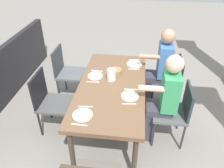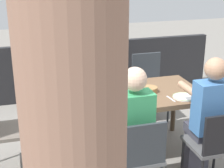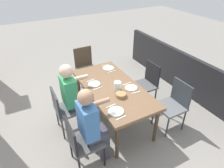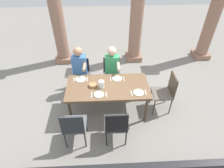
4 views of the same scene
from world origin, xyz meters
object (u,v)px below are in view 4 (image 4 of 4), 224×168
object	(u,v)px
plate_0	(81,79)
stone_column_centre	(137,16)
stone_column_near	(57,17)
bread_basket	(93,85)
diner_woman_green	(80,71)
stone_column_far	(214,15)
plate_3	(139,92)
chair_west_south	(74,126)
chair_mid_north	(112,72)
chair_head_east	(166,91)
diner_man_white	(112,70)
water_pitcher	(102,85)
plate_2	(117,78)
chair_mid_south	(116,124)
plate_1	(99,94)
dining_table	(108,88)
chair_west_north	(81,73)

from	to	relation	value
plate_0	stone_column_centre	bearing A→B (deg)	52.90
stone_column_near	bread_basket	xyz separation A→B (m)	(1.04, -2.28, -0.66)
stone_column_near	diner_woman_green	bearing A→B (deg)	-66.68
stone_column_far	plate_3	bearing A→B (deg)	-135.38
stone_column_far	stone_column_near	bearing A→B (deg)	180.00
chair_west_south	stone_column_centre	size ratio (longest dim) A/B	0.31
chair_mid_north	stone_column_near	bearing A→B (deg)	135.99
chair_head_east	diner_woman_green	distance (m)	2.09
stone_column_far	diner_man_white	bearing A→B (deg)	-152.25
chair_head_east	bread_basket	bearing A→B (deg)	179.45
water_pitcher	chair_mid_north	bearing A→B (deg)	73.60
diner_man_white	plate_2	world-z (taller)	diner_man_white
chair_west_south	chair_head_east	size ratio (longest dim) A/B	0.95
diner_man_white	plate_2	distance (m)	0.44
chair_mid_south	chair_west_south	bearing A→B (deg)	179.85
stone_column_far	plate_3	world-z (taller)	stone_column_far
plate_0	water_pitcher	world-z (taller)	water_pitcher
plate_1	chair_mid_south	bearing A→B (deg)	-62.21
dining_table	water_pitcher	world-z (taller)	water_pitcher
chair_mid_south	stone_column_near	distance (m)	3.61
dining_table	stone_column_centre	world-z (taller)	stone_column_centre
chair_west_north	diner_woman_green	size ratio (longest dim) A/B	0.65
chair_mid_north	plate_1	world-z (taller)	chair_mid_north
chair_mid_north	bread_basket	xyz separation A→B (m)	(-0.44, -0.84, 0.26)
chair_west_north	chair_west_south	bearing A→B (deg)	-90.00
chair_west_south	chair_mid_south	bearing A→B (deg)	-0.15
dining_table	plate_3	bearing A→B (deg)	-21.07
chair_mid_north	stone_column_centre	world-z (taller)	stone_column_centre
dining_table	chair_mid_south	xyz separation A→B (m)	(0.13, -0.86, -0.16)
chair_west_north	plate_2	distance (m)	1.10
stone_column_far	plate_1	xyz separation A→B (m)	(-3.40, -2.56, -0.67)
diner_man_white	bread_basket	world-z (taller)	diner_man_white
plate_1	water_pitcher	bearing A→B (deg)	76.47
chair_west_north	bread_basket	xyz separation A→B (m)	(0.35, -0.84, 0.27)
chair_west_north	chair_mid_south	world-z (taller)	chair_mid_south
bread_basket	diner_man_white	bearing A→B (deg)	55.84
plate_1	stone_column_near	bearing A→B (deg)	114.63
water_pitcher	chair_west_south	bearing A→B (deg)	-122.36
stone_column_near	plate_1	distance (m)	2.90
stone_column_near	plate_0	bearing A→B (deg)	-69.55
chair_west_north	bread_basket	world-z (taller)	chair_west_north
chair_west_south	dining_table	bearing A→B (deg)	52.43
chair_mid_south	chair_head_east	bearing A→B (deg)	35.91
water_pitcher	bread_basket	bearing A→B (deg)	168.20
diner_man_white	plate_0	world-z (taller)	diner_man_white
water_pitcher	bread_basket	xyz separation A→B (m)	(-0.19, 0.04, -0.04)
diner_woman_green	stone_column_far	bearing A→B (deg)	22.82
chair_head_east	stone_column_near	bearing A→B (deg)	139.43
chair_mid_south	plate_0	world-z (taller)	chair_mid_south
stone_column_centre	stone_column_far	size ratio (longest dim) A/B	1.02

